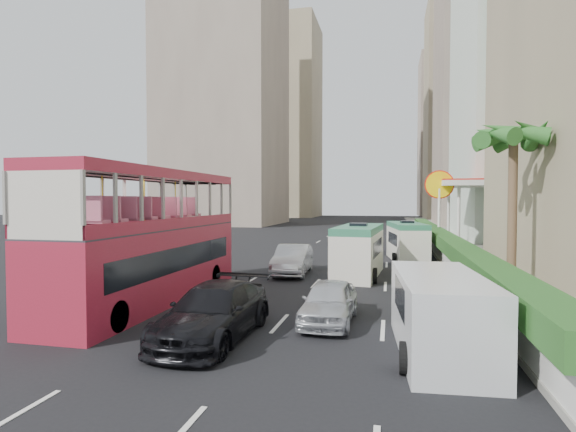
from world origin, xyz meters
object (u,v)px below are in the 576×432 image
(shell_station, at_px, (479,215))
(van_asset, at_px, (358,255))
(minibus_near, at_px, (359,251))
(panel_van_far, at_px, (406,239))
(car_silver_lane_a, at_px, (293,274))
(minibus_far, at_px, (407,242))
(car_black, at_px, (214,338))
(car_silver_lane_b, at_px, (329,322))
(panel_van_near, at_px, (440,314))
(double_decker_bus, at_px, (151,236))
(palm_tree, at_px, (512,213))

(shell_station, bearing_deg, van_asset, -145.53)
(minibus_near, distance_m, panel_van_far, 11.38)
(car_silver_lane_a, relative_size, minibus_far, 0.85)
(panel_van_far, bearing_deg, car_black, -110.14)
(van_asset, height_order, minibus_far, minibus_far)
(van_asset, distance_m, shell_station, 11.51)
(minibus_far, bearing_deg, car_silver_lane_b, -108.77)
(car_silver_lane_a, distance_m, car_silver_lane_b, 9.45)
(minibus_near, height_order, minibus_far, minibus_near)
(van_asset, relative_size, panel_van_far, 0.88)
(car_silver_lane_a, relative_size, panel_van_near, 0.93)
(minibus_near, bearing_deg, van_asset, 98.43)
(car_silver_lane_b, relative_size, car_black, 0.75)
(car_silver_lane_a, bearing_deg, shell_station, 49.67)
(car_black, distance_m, panel_van_far, 23.36)
(car_silver_lane_a, distance_m, van_asset, 9.68)
(double_decker_bus, height_order, shell_station, shell_station)
(van_asset, bearing_deg, double_decker_bus, -105.85)
(minibus_near, relative_size, palm_tree, 0.91)
(car_silver_lane_b, relative_size, palm_tree, 0.61)
(panel_van_near, height_order, palm_tree, palm_tree)
(van_asset, relative_size, panel_van_near, 0.92)
(van_asset, xyz_separation_m, palm_tree, (7.02, -12.67, 3.38))
(car_black, bearing_deg, shell_station, 67.75)
(panel_van_far, bearing_deg, car_silver_lane_b, -103.80)
(minibus_far, distance_m, panel_van_far, 4.35)
(car_silver_lane_b, bearing_deg, minibus_far, 80.67)
(car_silver_lane_b, bearing_deg, panel_van_near, -34.37)
(palm_tree, bearing_deg, minibus_far, 109.94)
(double_decker_bus, bearing_deg, car_black, -43.16)
(minibus_far, height_order, palm_tree, palm_tree)
(car_silver_lane_b, bearing_deg, minibus_near, 89.32)
(car_silver_lane_a, xyz_separation_m, van_asset, (2.79, 9.27, 0.00))
(car_silver_lane_a, height_order, car_black, car_silver_lane_a)
(car_silver_lane_b, distance_m, minibus_far, 16.15)
(panel_van_near, height_order, shell_station, shell_station)
(car_silver_lane_b, distance_m, palm_tree, 9.31)
(double_decker_bus, bearing_deg, minibus_far, 54.92)
(car_silver_lane_b, relative_size, minibus_far, 0.71)
(minibus_far, bearing_deg, palm_tree, -78.29)
(double_decker_bus, bearing_deg, car_silver_lane_a, 61.68)
(car_silver_lane_b, height_order, car_black, car_black)
(car_silver_lane_a, relative_size, car_silver_lane_b, 1.19)
(minibus_near, bearing_deg, shell_station, 65.28)
(car_silver_lane_a, xyz_separation_m, shell_station, (12.01, 15.60, 2.75))
(panel_van_near, distance_m, shell_station, 27.43)
(car_black, relative_size, panel_van_far, 0.99)
(car_silver_lane_b, xyz_separation_m, van_asset, (-0.33, 18.19, 0.00))
(car_silver_lane_b, distance_m, car_black, 3.79)
(car_silver_lane_b, height_order, shell_station, shell_station)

